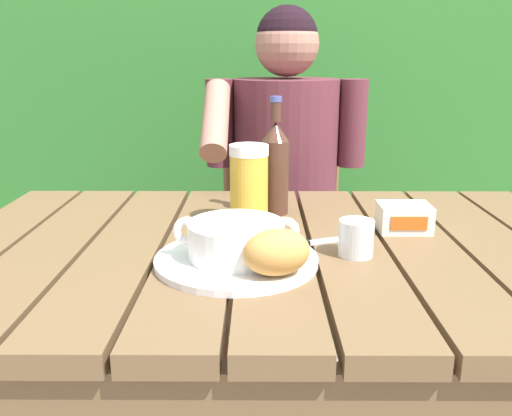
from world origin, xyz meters
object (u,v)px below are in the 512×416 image
at_px(chair_near_diner, 282,234).
at_px(butter_tub, 404,218).
at_px(serving_plate, 236,260).
at_px(table_knife, 307,243).
at_px(person_eating, 285,179).
at_px(bread_roll, 276,252).
at_px(soup_bowl, 236,239).
at_px(beer_glass, 249,185).
at_px(water_glass_small, 356,238).
at_px(beer_bottle, 275,166).

relative_size(chair_near_diner, butter_tub, 9.46).
bearing_deg(serving_plate, table_knife, 35.80).
xyz_separation_m(person_eating, table_knife, (0.01, -0.65, 0.02)).
xyz_separation_m(serving_plate, bread_roll, (0.06, -0.08, 0.04)).
height_order(serving_plate, butter_tub, butter_tub).
bearing_deg(soup_bowl, beer_glass, 85.53).
bearing_deg(serving_plate, water_glass_small, 10.37).
distance_m(person_eating, butter_tub, 0.61).
distance_m(beer_bottle, table_knife, 0.24).
xyz_separation_m(person_eating, beer_bottle, (-0.04, -0.44, 0.13)).
height_order(person_eating, butter_tub, person_eating).
relative_size(serving_plate, water_glass_small, 4.32).
relative_size(chair_near_diner, water_glass_small, 14.96).
height_order(bread_roll, table_knife, bread_roll).
xyz_separation_m(soup_bowl, table_knife, (0.13, 0.09, -0.04)).
bearing_deg(water_glass_small, butter_tub, 49.07).
bearing_deg(serving_plate, person_eating, 81.01).
bearing_deg(soup_bowl, beer_bottle, 76.26).
distance_m(beer_glass, table_knife, 0.19).
bearing_deg(serving_plate, soup_bowl, 90.00).
bearing_deg(table_knife, person_eating, 90.98).
xyz_separation_m(person_eating, butter_tub, (0.21, -0.57, 0.05)).
relative_size(beer_glass, water_glass_small, 2.58).
relative_size(beer_bottle, water_glass_small, 4.00).
distance_m(chair_near_diner, soup_bowl, 1.00).
bearing_deg(water_glass_small, serving_plate, -169.63).
relative_size(chair_near_diner, beer_glass, 5.81).
bearing_deg(bread_roll, butter_tub, 43.52).
bearing_deg(beer_bottle, soup_bowl, -103.74).
height_order(beer_glass, beer_bottle, beer_bottle).
bearing_deg(beer_glass, chair_near_diner, 81.82).
height_order(bread_roll, water_glass_small, bread_roll).
bearing_deg(person_eating, serving_plate, -98.99).
relative_size(water_glass_small, table_knife, 0.39).
xyz_separation_m(serving_plate, water_glass_small, (0.21, 0.04, 0.03)).
distance_m(person_eating, table_knife, 0.65).
bearing_deg(water_glass_small, soup_bowl, -169.63).
bearing_deg(soup_bowl, water_glass_small, 10.37).
bearing_deg(person_eating, bread_roll, -93.70).
xyz_separation_m(water_glass_small, table_knife, (-0.08, 0.05, -0.03)).
bearing_deg(soup_bowl, person_eating, 81.01).
bearing_deg(butter_tub, beer_glass, 171.00).
bearing_deg(bread_roll, beer_bottle, 88.51).
relative_size(beer_glass, beer_bottle, 0.64).
xyz_separation_m(bread_roll, beer_bottle, (0.01, 0.38, 0.06)).
distance_m(chair_near_diner, water_glass_small, 0.96).
height_order(soup_bowl, beer_glass, beer_glass).
distance_m(person_eating, beer_bottle, 0.46).
relative_size(soup_bowl, water_glass_small, 3.30).
distance_m(bread_roll, beer_bottle, 0.39).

